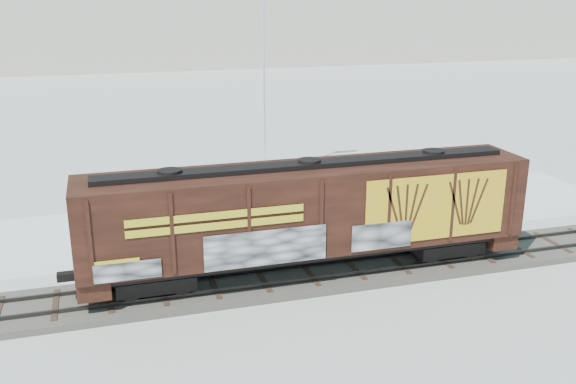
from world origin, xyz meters
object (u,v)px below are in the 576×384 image
object	(u,v)px
car_white	(365,204)
car_silver	(156,231)
flagpole	(266,106)
car_dark	(315,203)
hopper_railcar	(309,211)

from	to	relation	value
car_white	car_silver	bearing A→B (deg)	118.77
car_silver	flagpole	bearing A→B (deg)	-36.87
car_white	car_dark	distance (m)	2.65
flagpole	car_silver	bearing A→B (deg)	-130.63
flagpole	car_silver	world-z (taller)	flagpole
flagpole	car_white	size ratio (longest dim) A/B	2.96
car_silver	car_white	world-z (taller)	car_white
car_white	car_dark	bearing A→B (deg)	93.88
car_white	flagpole	bearing A→B (deg)	46.06
car_silver	car_white	bearing A→B (deg)	-82.14
car_silver	car_dark	xyz separation A→B (m)	(8.47, 1.73, 0.04)
flagpole	car_dark	size ratio (longest dim) A/B	2.59
car_dark	car_silver	bearing A→B (deg)	100.10
flagpole	car_white	world-z (taller)	flagpole
hopper_railcar	car_white	distance (m)	8.63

